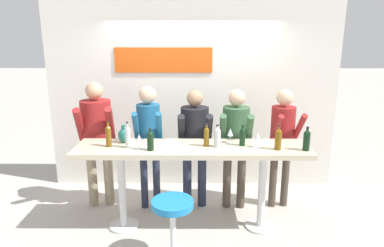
{
  "coord_description": "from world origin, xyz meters",
  "views": [
    {
      "loc": [
        0.02,
        -3.77,
        2.32
      ],
      "look_at": [
        0.0,
        0.09,
        1.3
      ],
      "focal_mm": 32.0,
      "sensor_mm": 36.0,
      "label": 1
    }
  ],
  "objects_px": {
    "person_center_left": "(195,137)",
    "wine_bottle_1": "(242,136)",
    "bar_stool": "(173,221)",
    "wine_glass_2": "(258,137)",
    "decorative_vase": "(124,135)",
    "wine_bottle_7": "(278,138)",
    "wine_glass_1": "(230,133)",
    "person_center": "(236,137)",
    "wine_bottle_0": "(150,140)",
    "wine_bottle_5": "(108,135)",
    "person_far_left": "(97,132)",
    "wine_glass_0": "(139,139)",
    "person_left": "(149,134)",
    "wine_bottle_2": "(217,136)",
    "tasting_table": "(192,158)",
    "person_center_right": "(282,135)",
    "wine_bottle_6": "(206,136)",
    "wine_bottle_3": "(128,136)",
    "wine_bottle_4": "(307,139)"
  },
  "relations": [
    {
      "from": "wine_bottle_1",
      "to": "person_far_left",
      "type": "bearing_deg",
      "value": 163.91
    },
    {
      "from": "wine_bottle_2",
      "to": "wine_glass_0",
      "type": "height_order",
      "value": "wine_bottle_2"
    },
    {
      "from": "wine_bottle_5",
      "to": "wine_bottle_7",
      "type": "height_order",
      "value": "wine_bottle_5"
    },
    {
      "from": "wine_bottle_5",
      "to": "tasting_table",
      "type": "bearing_deg",
      "value": 0.57
    },
    {
      "from": "person_far_left",
      "to": "wine_bottle_2",
      "type": "distance_m",
      "value": 1.66
    },
    {
      "from": "person_far_left",
      "to": "person_center",
      "type": "distance_m",
      "value": 1.83
    },
    {
      "from": "person_far_left",
      "to": "wine_bottle_3",
      "type": "height_order",
      "value": "person_far_left"
    },
    {
      "from": "person_far_left",
      "to": "wine_bottle_3",
      "type": "xyz_separation_m",
      "value": [
        0.53,
        -0.62,
        0.13
      ]
    },
    {
      "from": "tasting_table",
      "to": "wine_glass_0",
      "type": "xyz_separation_m",
      "value": [
        -0.59,
        -0.11,
        0.27
      ]
    },
    {
      "from": "person_center_left",
      "to": "wine_bottle_0",
      "type": "height_order",
      "value": "person_center_left"
    },
    {
      "from": "wine_bottle_6",
      "to": "wine_glass_0",
      "type": "bearing_deg",
      "value": -170.86
    },
    {
      "from": "wine_bottle_6",
      "to": "wine_glass_0",
      "type": "height_order",
      "value": "wine_bottle_6"
    },
    {
      "from": "tasting_table",
      "to": "wine_bottle_6",
      "type": "relative_size",
      "value": 10.02
    },
    {
      "from": "wine_bottle_3",
      "to": "wine_glass_1",
      "type": "relative_size",
      "value": 1.73
    },
    {
      "from": "person_center",
      "to": "wine_bottle_1",
      "type": "distance_m",
      "value": 0.5
    },
    {
      "from": "wine_bottle_0",
      "to": "wine_bottle_5",
      "type": "bearing_deg",
      "value": 165.45
    },
    {
      "from": "wine_bottle_7",
      "to": "wine_glass_1",
      "type": "height_order",
      "value": "wine_bottle_7"
    },
    {
      "from": "person_far_left",
      "to": "wine_glass_0",
      "type": "xyz_separation_m",
      "value": [
        0.67,
        -0.68,
        0.12
      ]
    },
    {
      "from": "person_far_left",
      "to": "wine_bottle_5",
      "type": "height_order",
      "value": "person_far_left"
    },
    {
      "from": "wine_bottle_3",
      "to": "person_center_right",
      "type": "bearing_deg",
      "value": 17.24
    },
    {
      "from": "person_center",
      "to": "person_left",
      "type": "bearing_deg",
      "value": -174.18
    },
    {
      "from": "wine_glass_2",
      "to": "decorative_vase",
      "type": "height_order",
      "value": "decorative_vase"
    },
    {
      "from": "wine_bottle_5",
      "to": "person_center_right",
      "type": "bearing_deg",
      "value": 14.5
    },
    {
      "from": "person_center_right",
      "to": "wine_bottle_2",
      "type": "height_order",
      "value": "person_center_right"
    },
    {
      "from": "person_center_left",
      "to": "wine_bottle_1",
      "type": "relative_size",
      "value": 6.41
    },
    {
      "from": "wine_bottle_0",
      "to": "bar_stool",
      "type": "bearing_deg",
      "value": -62.16
    },
    {
      "from": "person_center_right",
      "to": "wine_glass_2",
      "type": "bearing_deg",
      "value": -134.42
    },
    {
      "from": "wine_glass_1",
      "to": "wine_bottle_6",
      "type": "bearing_deg",
      "value": -155.04
    },
    {
      "from": "wine_glass_0",
      "to": "wine_glass_2",
      "type": "relative_size",
      "value": 1.0
    },
    {
      "from": "wine_bottle_1",
      "to": "wine_bottle_4",
      "type": "xyz_separation_m",
      "value": [
        0.69,
        -0.17,
        0.01
      ]
    },
    {
      "from": "person_far_left",
      "to": "person_left",
      "type": "distance_m",
      "value": 0.7
    },
    {
      "from": "bar_stool",
      "to": "wine_glass_2",
      "type": "distance_m",
      "value": 1.33
    },
    {
      "from": "wine_bottle_0",
      "to": "wine_bottle_2",
      "type": "relative_size",
      "value": 0.97
    },
    {
      "from": "wine_glass_2",
      "to": "person_center",
      "type": "bearing_deg",
      "value": 108.88
    },
    {
      "from": "wine_bottle_7",
      "to": "wine_glass_0",
      "type": "xyz_separation_m",
      "value": [
        -1.56,
        -0.01,
        -0.01
      ]
    },
    {
      "from": "person_left",
      "to": "wine_bottle_5",
      "type": "distance_m",
      "value": 0.65
    },
    {
      "from": "wine_bottle_0",
      "to": "wine_glass_0",
      "type": "bearing_deg",
      "value": 168.94
    },
    {
      "from": "wine_glass_1",
      "to": "person_center",
      "type": "bearing_deg",
      "value": 73.0
    },
    {
      "from": "bar_stool",
      "to": "wine_bottle_6",
      "type": "height_order",
      "value": "wine_bottle_6"
    },
    {
      "from": "bar_stool",
      "to": "wine_bottle_2",
      "type": "relative_size",
      "value": 2.63
    },
    {
      "from": "wine_bottle_0",
      "to": "wine_glass_0",
      "type": "height_order",
      "value": "wine_bottle_0"
    },
    {
      "from": "tasting_table",
      "to": "person_center_right",
      "type": "distance_m",
      "value": 1.31
    },
    {
      "from": "decorative_vase",
      "to": "bar_stool",
      "type": "bearing_deg",
      "value": -51.74
    },
    {
      "from": "wine_bottle_5",
      "to": "wine_bottle_0",
      "type": "bearing_deg",
      "value": -14.55
    },
    {
      "from": "person_center_left",
      "to": "wine_bottle_7",
      "type": "relative_size",
      "value": 5.69
    },
    {
      "from": "wine_bottle_3",
      "to": "wine_glass_0",
      "type": "xyz_separation_m",
      "value": [
        0.14,
        -0.06,
        -0.01
      ]
    },
    {
      "from": "person_center_left",
      "to": "wine_bottle_7",
      "type": "xyz_separation_m",
      "value": [
        0.93,
        -0.65,
        0.18
      ]
    },
    {
      "from": "wine_glass_1",
      "to": "person_center_right",
      "type": "bearing_deg",
      "value": 28.83
    },
    {
      "from": "person_center",
      "to": "wine_bottle_1",
      "type": "relative_size",
      "value": 6.48
    },
    {
      "from": "wine_glass_2",
      "to": "person_center_left",
      "type": "bearing_deg",
      "value": 141.34
    }
  ]
}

